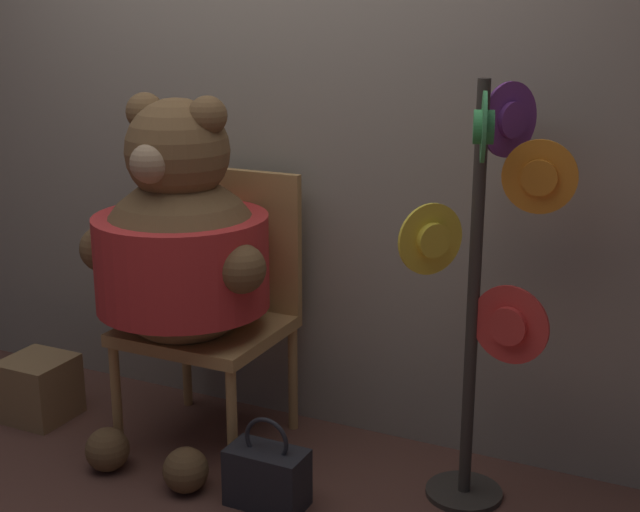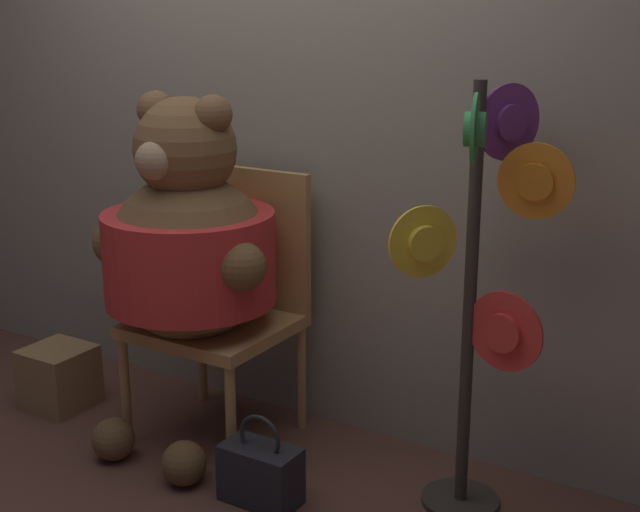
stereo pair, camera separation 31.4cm
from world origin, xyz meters
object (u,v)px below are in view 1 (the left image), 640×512
object	(u,v)px
hat_display_rack	(487,260)
handbag_on_ground	(267,476)
chair	(218,299)
teddy_bear	(181,250)

from	to	relation	value
hat_display_rack	handbag_on_ground	xyz separation A→B (m)	(-0.66, -0.36, -0.79)
hat_display_rack	chair	bearing A→B (deg)	176.75
chair	hat_display_rack	xyz separation A→B (m)	(1.12, -0.06, 0.32)
handbag_on_ground	hat_display_rack	bearing A→B (deg)	28.96
teddy_bear	hat_display_rack	xyz separation A→B (m)	(1.15, 0.13, 0.08)
chair	hat_display_rack	bearing A→B (deg)	-3.25
chair	hat_display_rack	distance (m)	1.16
hat_display_rack	handbag_on_ground	size ratio (longest dim) A/B	4.41
hat_display_rack	handbag_on_ground	bearing A→B (deg)	-151.04
chair	hat_display_rack	size ratio (longest dim) A/B	0.72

